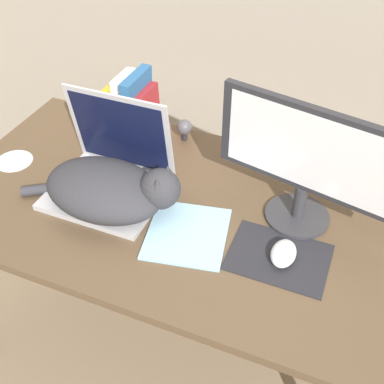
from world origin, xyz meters
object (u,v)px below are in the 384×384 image
Objects in this scene: book_row at (133,109)px; cd_disc at (14,161)px; external_monitor at (308,161)px; laptop at (111,174)px; computer_mouse at (283,253)px; notepad at (187,233)px; cat at (110,189)px; webcam at (184,128)px.

cd_disc is at bearing -136.46° from book_row.
external_monitor is at bearing -17.43° from book_row.
external_monitor is (0.55, 0.09, 0.15)m from laptop.
laptop is at bearing 0.55° from cd_disc.
computer_mouse is 0.27m from notepad.
cat is 0.51m from computer_mouse.
computer_mouse is at bearing 3.11° from notepad.
book_row is (-0.07, 0.28, 0.05)m from laptop.
external_monitor is at bearing 5.63° from cd_disc.
book_row is 0.53m from notepad.
external_monitor is 1.87× the size of notepad.
external_monitor is 0.66m from book_row.
computer_mouse is 0.42× the size of book_row.
laptop reaches higher than webcam.
laptop reaches higher than book_row.
laptop is 1.23× the size of notepad.
external_monitor is 5.02× the size of computer_mouse.
notepad is 3.46× the size of webcam.
cat is 0.42m from cd_disc.
cat is (0.04, -0.08, 0.01)m from laptop.
computer_mouse is at bearing -8.28° from laptop.
cd_disc is at bearing -145.11° from webcam.
book_row reaches higher than computer_mouse.
book_row is at bearing 149.74° from computer_mouse.
notepad is at bearing -4.56° from cat.
external_monitor is (0.51, 0.16, 0.13)m from cat.
laptop is 0.66× the size of external_monitor.
laptop is at bearing -171.03° from external_monitor.
laptop is at bearing -76.62° from book_row.
webcam is at bearing 138.19° from computer_mouse.
computer_mouse is 0.72m from book_row.
external_monitor is 0.53m from webcam.
book_row is at bearing 107.17° from cat.
notepad is at bearing -18.25° from laptop.
computer_mouse is 0.84× the size of cd_disc.
book_row is at bearing 162.57° from external_monitor.
laptop is at bearing 161.75° from notepad.
laptop is 0.09m from cat.
laptop is 0.56m from computer_mouse.
external_monitor is 6.48× the size of webcam.
cat reaches higher than cd_disc.
webcam is 0.57m from cd_disc.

